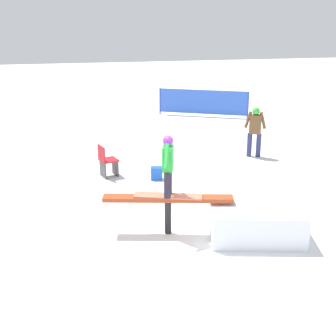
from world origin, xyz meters
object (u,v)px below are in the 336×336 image
(rail_feature, at_px, (168,202))
(folding_chair, at_px, (107,162))
(main_rider_on_rail, at_px, (168,168))
(bystander_brown, at_px, (255,129))
(backpack_on_snow, at_px, (157,173))

(rail_feature, relative_size, folding_chair, 2.94)
(main_rider_on_rail, height_order, bystander_brown, main_rider_on_rail)
(folding_chair, bearing_deg, backpack_on_snow, -128.75)
(rail_feature, bearing_deg, folding_chair, -62.79)
(backpack_on_snow, bearing_deg, bystander_brown, -146.19)
(folding_chair, distance_m, backpack_on_snow, 1.37)
(folding_chair, height_order, backpack_on_snow, folding_chair)
(rail_feature, bearing_deg, main_rider_on_rail, 0.00)
(main_rider_on_rail, bearing_deg, bystander_brown, -111.85)
(rail_feature, distance_m, main_rider_on_rail, 0.73)
(rail_feature, distance_m, bystander_brown, 5.72)
(main_rider_on_rail, bearing_deg, backpack_on_snow, -79.04)
(backpack_on_snow, bearing_deg, main_rider_on_rail, 95.01)
(main_rider_on_rail, bearing_deg, rail_feature, 0.00)
(bystander_brown, relative_size, backpack_on_snow, 4.48)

